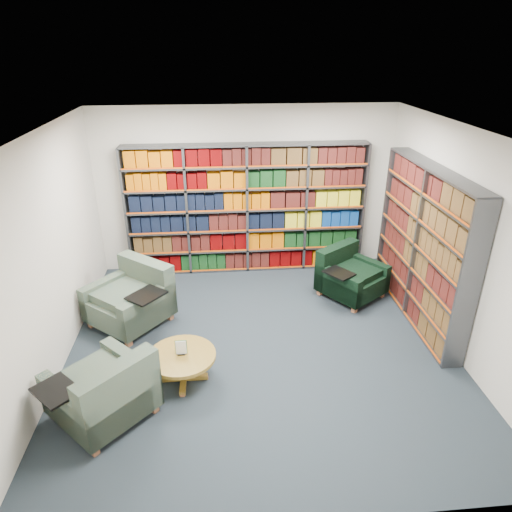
{
  "coord_description": "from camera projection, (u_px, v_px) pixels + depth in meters",
  "views": [
    {
      "loc": [
        -0.51,
        -4.98,
        3.69
      ],
      "look_at": [
        0.0,
        0.6,
        1.05
      ],
      "focal_mm": 32.0,
      "sensor_mm": 36.0,
      "label": 1
    }
  ],
  "objects": [
    {
      "name": "chair_teal_front",
      "position": [
        106.0,
        394.0,
        4.79
      ],
      "size": [
        1.28,
        1.28,
        0.83
      ],
      "color": "#042434",
      "rests_on": "ground"
    },
    {
      "name": "chair_green_right",
      "position": [
        348.0,
        277.0,
        7.23
      ],
      "size": [
        1.18,
        1.18,
        0.77
      ],
      "color": "black",
      "rests_on": "ground"
    },
    {
      "name": "coffee_table",
      "position": [
        182.0,
        360.0,
        5.36
      ],
      "size": [
        0.8,
        0.8,
        0.56
      ],
      "color": "olive",
      "rests_on": "ground"
    },
    {
      "name": "room_shell",
      "position": [
        260.0,
        251.0,
        5.5
      ],
      "size": [
        5.02,
        5.02,
        2.82
      ],
      "color": "#1E222E",
      "rests_on": "ground"
    },
    {
      "name": "chair_teal_left",
      "position": [
        134.0,
        299.0,
        6.52
      ],
      "size": [
        1.34,
        1.34,
        0.87
      ],
      "color": "#042434",
      "rests_on": "ground"
    },
    {
      "name": "bookshelf_right",
      "position": [
        423.0,
        246.0,
        6.36
      ],
      "size": [
        0.28,
        2.5,
        2.2
      ],
      "color": "#47494F",
      "rests_on": "ground"
    },
    {
      "name": "bookshelf_back",
      "position": [
        247.0,
        210.0,
        7.74
      ],
      "size": [
        4.0,
        0.28,
        2.2
      ],
      "color": "#47494F",
      "rests_on": "ground"
    }
  ]
}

